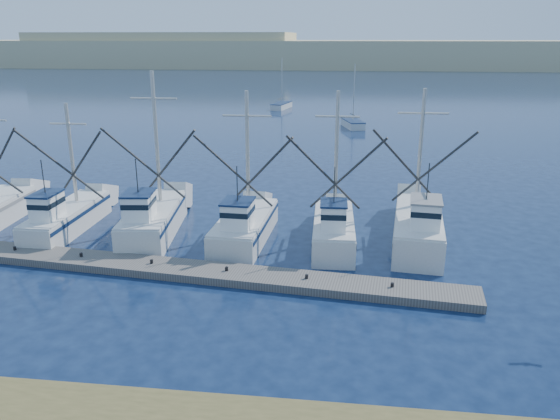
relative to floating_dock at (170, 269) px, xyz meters
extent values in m
plane|color=#0B1733|center=(5.90, -6.58, -0.20)|extent=(500.00, 500.00, 0.00)
cube|color=#655F5A|center=(0.00, 0.00, 0.00)|extent=(30.10, 5.25, 0.40)
cube|color=tan|center=(5.90, 203.42, 4.80)|extent=(360.00, 60.00, 10.00)
cube|color=silver|center=(-8.14, 5.31, 0.50)|extent=(2.15, 8.02, 1.40)
cube|color=white|center=(-8.14, 3.26, 1.95)|extent=(1.23, 1.96, 1.50)
cylinder|color=#B7B2A8|center=(-8.14, 6.67, 4.30)|extent=(0.22, 0.22, 6.21)
cube|color=silver|center=(-2.70, 5.38, 0.60)|extent=(3.49, 8.39, 1.60)
cube|color=white|center=(-2.70, 3.29, 2.15)|extent=(1.71, 2.15, 1.50)
cylinder|color=#B7B2A8|center=(-2.70, 6.77, 5.36)|extent=(0.22, 0.22, 7.92)
cube|color=silver|center=(2.90, 5.09, 0.48)|extent=(2.94, 7.68, 1.37)
cube|color=white|center=(2.90, 3.15, 1.92)|extent=(1.58, 1.92, 1.50)
cylinder|color=#B7B2A8|center=(2.90, 6.38, 4.73)|extent=(0.22, 0.22, 7.12)
cube|color=silver|center=(8.07, 4.88, 0.55)|extent=(2.46, 7.22, 1.50)
cube|color=white|center=(8.07, 3.05, 2.04)|extent=(1.35, 1.78, 1.50)
cylinder|color=#B7B2A8|center=(8.07, 6.10, 4.83)|extent=(0.22, 0.22, 7.07)
cube|color=silver|center=(12.86, 5.73, 0.66)|extent=(3.54, 9.09, 1.73)
cube|color=white|center=(12.86, 3.46, 2.28)|extent=(1.73, 2.31, 1.50)
cylinder|color=#B7B2A8|center=(12.86, 7.25, 4.98)|extent=(0.22, 0.22, 6.91)
cube|color=silver|center=(9.42, 47.65, 0.25)|extent=(3.21, 5.78, 0.90)
cylinder|color=#B7B2A8|center=(9.42, 47.95, 4.30)|extent=(0.12, 0.12, 7.20)
cube|color=silver|center=(-2.18, 66.20, 0.25)|extent=(2.98, 6.35, 0.90)
cylinder|color=#B7B2A8|center=(-2.18, 66.50, 4.30)|extent=(0.12, 0.12, 7.20)
camera|label=1|loc=(8.56, -24.47, 11.17)|focal=35.00mm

